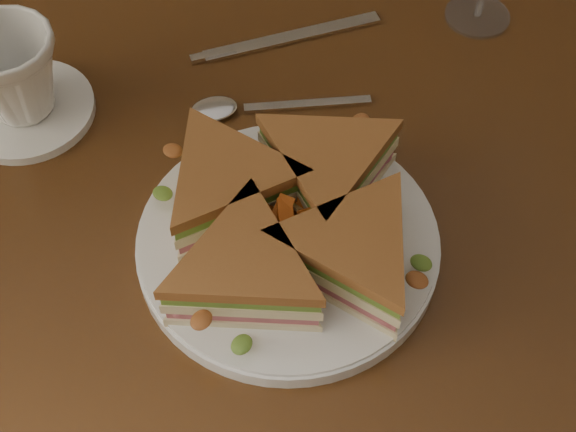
{
  "coord_description": "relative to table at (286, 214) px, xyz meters",
  "views": [
    {
      "loc": [
        -0.13,
        -0.48,
        1.35
      ],
      "look_at": [
        -0.03,
        -0.1,
        0.8
      ],
      "focal_mm": 50.0,
      "sensor_mm": 36.0,
      "label": 1
    }
  ],
  "objects": [
    {
      "name": "ground",
      "position": [
        0.0,
        0.0,
        -0.65
      ],
      "size": [
        6.0,
        6.0,
        0.0
      ],
      "primitive_type": "plane",
      "color": "brown",
      "rests_on": "ground"
    },
    {
      "name": "table",
      "position": [
        0.0,
        0.0,
        0.0
      ],
      "size": [
        1.2,
        0.8,
        0.75
      ],
      "color": "#351C0C",
      "rests_on": "ground"
    },
    {
      "name": "plate",
      "position": [
        -0.03,
        -0.1,
        0.11
      ],
      "size": [
        0.27,
        0.27,
        0.02
      ],
      "primitive_type": "cylinder",
      "color": "white",
      "rests_on": "table"
    },
    {
      "name": "sandwich_wedges",
      "position": [
        -0.03,
        -0.1,
        0.14
      ],
      "size": [
        0.31,
        0.31,
        0.06
      ],
      "color": "#F4E4B4",
      "rests_on": "plate"
    },
    {
      "name": "crisps_mound",
      "position": [
        -0.03,
        -0.1,
        0.14
      ],
      "size": [
        0.09,
        0.09,
        0.05
      ],
      "primitive_type": null,
      "color": "#D25C1B",
      "rests_on": "plate"
    },
    {
      "name": "spoon",
      "position": [
        -0.03,
        0.07,
        0.1
      ],
      "size": [
        0.18,
        0.05,
        0.01
      ],
      "rotation": [
        0.0,
        0.0,
        -0.17
      ],
      "color": "silver",
      "rests_on": "table"
    },
    {
      "name": "knife",
      "position": [
        0.03,
        0.16,
        0.1
      ],
      "size": [
        0.22,
        0.03,
        0.0
      ],
      "rotation": [
        0.0,
        0.0,
        0.06
      ],
      "color": "silver",
      "rests_on": "table"
    },
    {
      "name": "saucer",
      "position": [
        -0.24,
        0.12,
        0.1
      ],
      "size": [
        0.14,
        0.14,
        0.01
      ],
      "primitive_type": "cylinder",
      "color": "white",
      "rests_on": "table"
    },
    {
      "name": "coffee_cup",
      "position": [
        -0.24,
        0.12,
        0.15
      ],
      "size": [
        0.12,
        0.12,
        0.09
      ],
      "primitive_type": "imported",
      "rotation": [
        0.0,
        0.0,
        0.34
      ],
      "color": "white",
      "rests_on": "saucer"
    }
  ]
}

